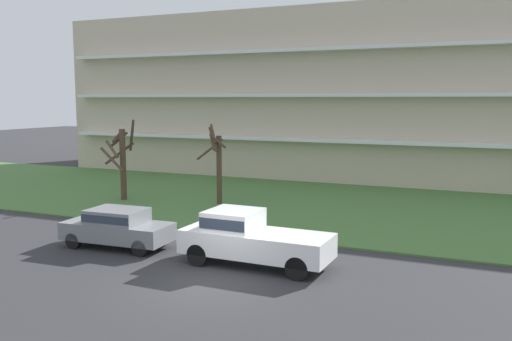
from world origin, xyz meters
name	(u,v)px	position (x,y,z in m)	size (l,w,h in m)	color
ground	(207,285)	(0.00, 0.00, 0.00)	(160.00, 160.00, 0.00)	#2D2D30
grass_lawn_strip	(330,206)	(0.00, 14.00, 0.04)	(80.00, 16.00, 0.08)	#477238
apartment_building	(385,96)	(0.00, 28.93, 6.20)	(49.67, 14.81, 12.39)	beige
tree_far_left	(122,159)	(-11.67, 10.95, 2.46)	(2.17, 2.31, 4.81)	#4C3828
tree_left	(217,163)	(-5.96, 12.04, 2.38)	(1.85, 1.85, 4.56)	#4C3828
sedan_gray_near_left	(117,226)	(-5.47, 2.50, 0.87)	(4.49, 2.03, 1.57)	slate
pickup_white_center_left	(250,237)	(0.37, 2.50, 1.02)	(5.43, 2.09, 1.95)	white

